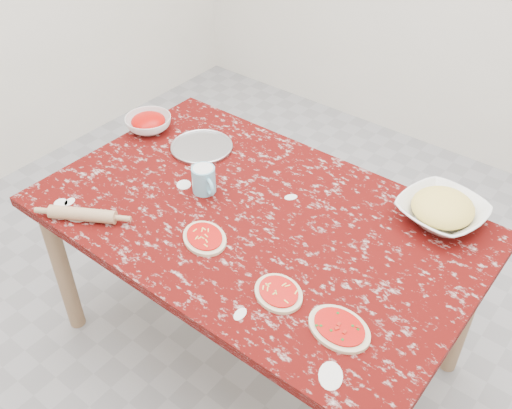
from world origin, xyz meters
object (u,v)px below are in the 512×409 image
at_px(pizza_tray, 202,147).
at_px(rolling_pin, 82,214).
at_px(worktable, 256,232).
at_px(sauce_bowl, 149,123).
at_px(cheese_bowl, 442,212).
at_px(flour_mug, 204,180).

height_order(pizza_tray, rolling_pin, rolling_pin).
bearing_deg(rolling_pin, worktable, 40.69).
relative_size(pizza_tray, sauce_bowl, 1.27).
relative_size(worktable, rolling_pin, 6.50).
bearing_deg(cheese_bowl, worktable, -143.95).
xyz_separation_m(worktable, cheese_bowl, (0.54, 0.39, 0.12)).
distance_m(worktable, flour_mug, 0.28).
bearing_deg(rolling_pin, pizza_tray, 88.14).
height_order(sauce_bowl, flour_mug, flour_mug).
bearing_deg(rolling_pin, flour_mug, 59.93).
bearing_deg(flour_mug, cheese_bowl, 27.16).
distance_m(sauce_bowl, cheese_bowl, 1.30).
bearing_deg(flour_mug, rolling_pin, -120.07).
distance_m(sauce_bowl, rolling_pin, 0.64).
bearing_deg(flour_mug, pizza_tray, 134.87).
relative_size(cheese_bowl, rolling_pin, 1.20).
bearing_deg(sauce_bowl, pizza_tray, 6.57).
height_order(worktable, flour_mug, flour_mug).
relative_size(pizza_tray, rolling_pin, 1.04).
bearing_deg(sauce_bowl, flour_mug, -19.79).
bearing_deg(pizza_tray, flour_mug, -45.13).
distance_m(worktable, pizza_tray, 0.50).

